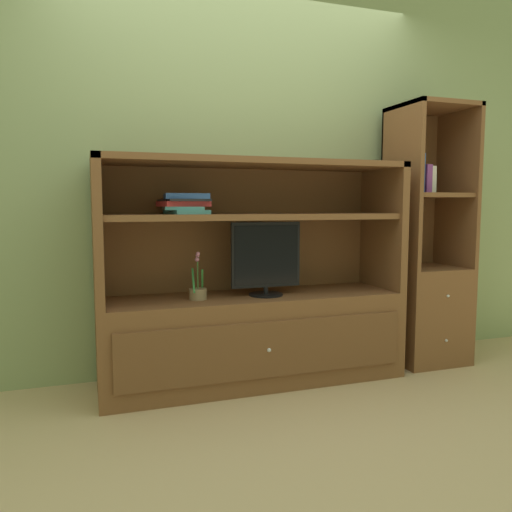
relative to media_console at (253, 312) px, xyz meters
name	(u,v)px	position (x,y,z in m)	size (l,w,h in m)	color
ground_plane	(276,403)	(0.00, -0.41, -0.44)	(8.00, 8.00, 0.00)	tan
painted_rear_wall	(237,163)	(0.00, 0.34, 0.96)	(6.00, 0.10, 2.80)	#8C9E6B
media_console	(253,312)	(0.00, 0.00, 0.00)	(1.90, 0.56, 1.39)	brown
tv_monitor	(266,259)	(0.07, -0.05, 0.34)	(0.45, 0.21, 0.46)	black
potted_plant	(198,291)	(-0.36, -0.05, 0.16)	(0.11, 0.12, 0.29)	#8C7251
magazine_stack	(184,204)	(-0.43, -0.01, 0.68)	(0.30, 0.35, 0.12)	teal
bookshelf_tall	(425,280)	(1.30, 0.00, 0.14)	(0.50, 0.47, 1.80)	brown
upright_book_row	(419,178)	(1.21, -0.01, 0.86)	(0.19, 0.16, 0.27)	purple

